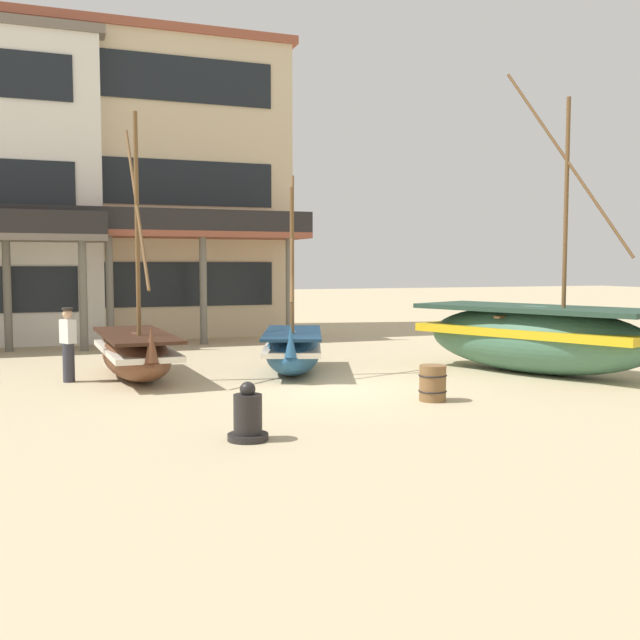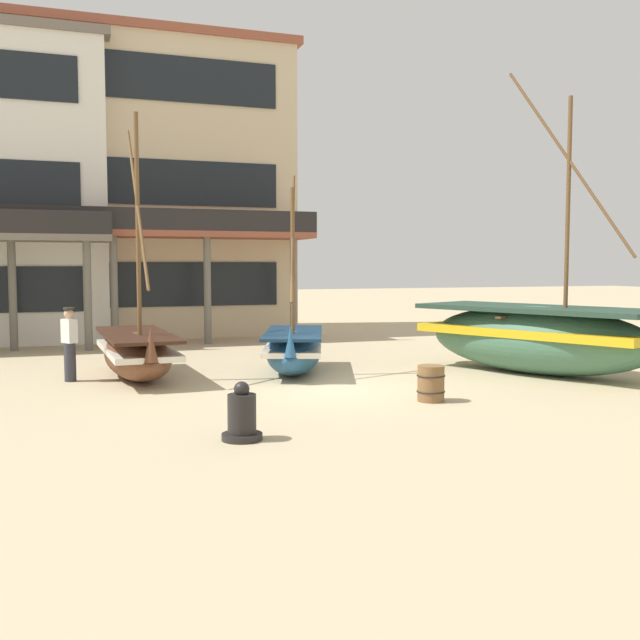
{
  "view_description": "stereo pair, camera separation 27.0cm",
  "coord_description": "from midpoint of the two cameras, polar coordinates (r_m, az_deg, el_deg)",
  "views": [
    {
      "loc": [
        -5.66,
        -14.34,
        2.65
      ],
      "look_at": [
        0.0,
        1.0,
        1.4
      ],
      "focal_mm": 40.82,
      "sensor_mm": 36.0,
      "label": 1
    },
    {
      "loc": [
        -5.41,
        -14.43,
        2.65
      ],
      "look_at": [
        0.0,
        1.0,
        1.4
      ],
      "focal_mm": 40.82,
      "sensor_mm": 36.0,
      "label": 2
    }
  ],
  "objects": [
    {
      "name": "ground_plane",
      "position": [
        15.64,
        1.71,
        -5.38
      ],
      "size": [
        120.0,
        120.0,
        0.0
      ],
      "primitive_type": "plane",
      "color": "tan"
    },
    {
      "name": "fishing_boat_near_left",
      "position": [
        17.48,
        -13.73,
        -2.48
      ],
      "size": [
        1.66,
        4.55,
        6.02
      ],
      "color": "brown",
      "rests_on": "ground"
    },
    {
      "name": "fishing_boat_centre_large",
      "position": [
        18.44,
        17.07,
        -1.26
      ],
      "size": [
        4.35,
        6.26,
        7.33
      ],
      "color": "#427056",
      "rests_on": "ground"
    },
    {
      "name": "fishing_boat_far_right",
      "position": [
        17.8,
        -1.64,
        -2.32
      ],
      "size": [
        2.54,
        4.03,
        4.83
      ],
      "color": "#23517A",
      "rests_on": "ground"
    },
    {
      "name": "fisherman_by_hull",
      "position": [
        17.37,
        -18.62,
        -1.86
      ],
      "size": [
        0.37,
        0.42,
        1.68
      ],
      "color": "#33333D",
      "rests_on": "ground"
    },
    {
      "name": "capstan_winch",
      "position": [
        11.11,
        -5.44,
        -7.59
      ],
      "size": [
        0.62,
        0.62,
        0.89
      ],
      "color": "black",
      "rests_on": "ground"
    },
    {
      "name": "wooden_barrel",
      "position": [
        14.31,
        9.22,
        -4.93
      ],
      "size": [
        0.56,
        0.56,
        0.7
      ],
      "color": "brown",
      "rests_on": "ground"
    },
    {
      "name": "harbor_building_main",
      "position": [
        29.05,
        -13.31,
        9.84
      ],
      "size": [
        10.91,
        8.11,
        10.97
      ],
      "color": "beige",
      "rests_on": "ground"
    }
  ]
}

